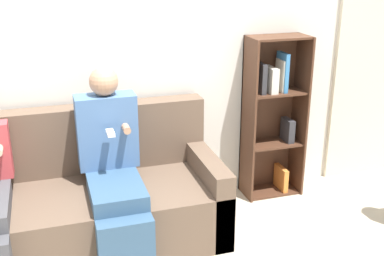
% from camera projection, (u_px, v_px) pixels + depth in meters
% --- Properties ---
extents(back_wall, '(10.00, 0.06, 2.55)m').
position_uv_depth(back_wall, '(116.00, 55.00, 3.67)').
color(back_wall, silver).
rests_on(back_wall, ground_plane).
extents(curtain_panel, '(0.86, 0.04, 2.26)m').
position_uv_depth(curtain_panel, '(377.00, 56.00, 4.33)').
color(curtain_panel, beige).
rests_on(curtain_panel, ground_plane).
extents(couch, '(1.92, 0.88, 0.94)m').
position_uv_depth(couch, '(88.00, 202.00, 3.50)').
color(couch, brown).
rests_on(couch, ground_plane).
extents(adult_seated, '(0.43, 0.80, 1.27)m').
position_uv_depth(adult_seated, '(112.00, 162.00, 3.33)').
color(adult_seated, '#335170').
rests_on(adult_seated, ground_plane).
extents(bookshelf, '(0.50, 0.28, 1.39)m').
position_uv_depth(bookshelf, '(273.00, 113.00, 4.09)').
color(bookshelf, '#4C2D1E').
rests_on(bookshelf, ground_plane).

